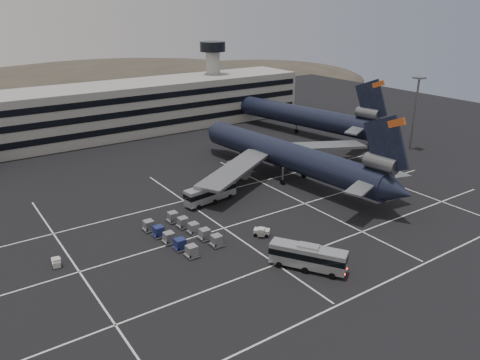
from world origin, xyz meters
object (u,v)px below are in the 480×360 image
at_px(bus_far, 210,192).
at_px(trijet_main, 289,156).
at_px(uld_cluster, 182,233).
at_px(tug_a, 56,262).
at_px(bus_near, 308,256).

bearing_deg(bus_far, trijet_main, -94.24).
bearing_deg(uld_cluster, tug_a, 172.25).
relative_size(bus_near, tug_a, 4.73).
relative_size(bus_far, tug_a, 4.99).
bearing_deg(tug_a, uld_cluster, 0.70).
height_order(trijet_main, bus_near, trijet_main).
bearing_deg(trijet_main, uld_cluster, -166.17).
bearing_deg(bus_near, uld_cluster, 86.18).
relative_size(bus_near, bus_far, 0.95).
bearing_deg(bus_near, bus_far, 55.03).
height_order(bus_near, uld_cluster, bus_near).
bearing_deg(tug_a, bus_near, -27.42).
relative_size(tug_a, uld_cluster, 0.15).
distance_m(bus_near, tug_a, 35.77).
relative_size(bus_near, uld_cluster, 0.72).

